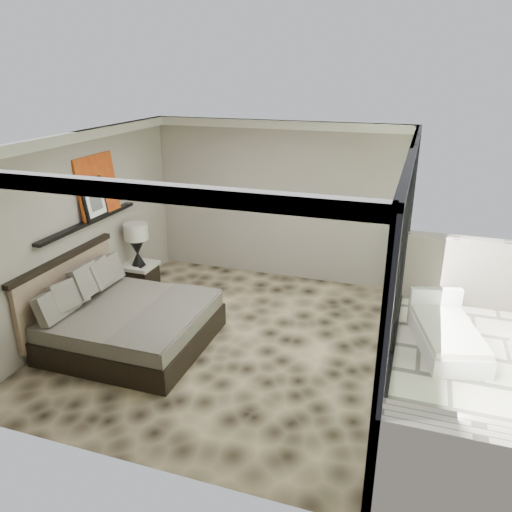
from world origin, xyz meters
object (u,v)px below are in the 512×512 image
(nightstand, at_px, (140,278))
(table_lamp, at_px, (136,239))
(bed, at_px, (126,321))
(lounger, at_px, (446,335))

(nightstand, distance_m, table_lamp, 0.72)
(bed, relative_size, lounger, 1.25)
(table_lamp, bearing_deg, bed, -65.55)
(bed, relative_size, table_lamp, 2.87)
(nightstand, relative_size, lounger, 0.32)
(nightstand, height_order, table_lamp, table_lamp)
(nightstand, xyz_separation_m, table_lamp, (0.01, -0.04, 0.71))
(bed, relative_size, nightstand, 3.92)
(table_lamp, height_order, lounger, table_lamp)
(table_lamp, xyz_separation_m, lounger, (4.91, -0.20, -0.79))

